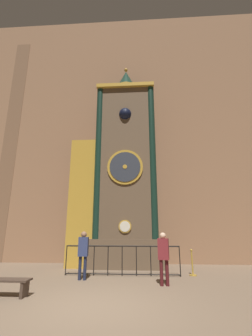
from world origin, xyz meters
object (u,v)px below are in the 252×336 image
visitor_far (164,253)px  stanchion_post (192,267)px  clock_tower (119,174)px  visitor_bench (9,284)px  visitor_near (83,250)px

visitor_far → stanchion_post: size_ratio=1.69×
visitor_far → stanchion_post: visitor_far is taller
clock_tower → stanchion_post: (3.06, -1.69, -4.13)m
stanchion_post → visitor_bench: size_ratio=0.86×
visitor_bench → stanchion_post: bearing=29.1°
visitor_bench → clock_tower: bearing=62.7°
clock_tower → visitor_near: 4.49m
clock_tower → visitor_near: clock_tower is taller
clock_tower → stanchion_post: 5.40m
clock_tower → visitor_far: 5.14m
visitor_far → visitor_near: bearing=-179.7°
visitor_near → visitor_bench: size_ratio=1.47×
clock_tower → visitor_bench: size_ratio=9.67×
stanchion_post → visitor_bench: 6.31m
visitor_near → visitor_far: bearing=-15.1°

